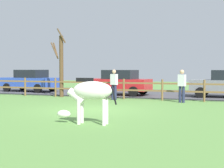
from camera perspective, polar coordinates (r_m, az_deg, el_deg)
name	(u,v)px	position (r m, az deg, el deg)	size (l,w,h in m)	color
ground_plane	(90,110)	(13.55, -3.84, -4.50)	(60.00, 60.00, 0.00)	#5B8C42
parking_asphalt	(147,93)	(22.31, 6.05, -1.62)	(28.00, 7.40, 0.05)	#47474C
paddock_fence	(124,87)	(18.21, 2.05, -0.60)	(21.69, 0.11, 1.13)	brown
bare_tree	(61,64)	(19.89, -8.85, 3.38)	(1.04, 0.79, 4.07)	#513A23
zebra	(90,94)	(10.03, -3.85, -1.71)	(1.94, 0.59, 1.41)	white
parked_car_red	(119,82)	(20.53, 1.14, 0.31)	(4.10, 2.09, 1.56)	red
parked_car_blue	(30,80)	(24.29, -14.00, 0.60)	(4.11, 2.12, 1.56)	#2D4CAD
visitor_left_of_tree	(182,84)	(16.68, 12.01, -0.08)	(0.40, 0.30, 1.64)	#232847
visitor_right_of_tree	(114,83)	(17.76, 0.35, 0.15)	(0.41, 0.31, 1.64)	#232847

